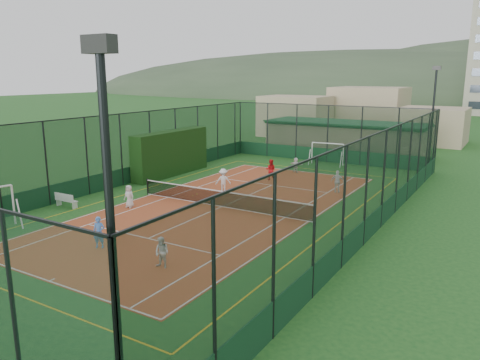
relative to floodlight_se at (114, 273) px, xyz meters
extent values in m
plane|color=#1C521F|center=(-8.60, 16.60, -4.12)|extent=(300.00, 300.00, 0.00)
cube|color=#A23B24|center=(-8.60, 16.60, -4.12)|extent=(11.17, 23.97, 0.01)
cube|color=black|center=(-16.90, 22.13, -2.42)|extent=(1.17, 7.78, 3.40)
imported|color=white|center=(-13.17, 13.69, -3.45)|extent=(0.70, 0.50, 1.33)
imported|color=#508CE4|center=(-9.65, 8.18, -3.40)|extent=(0.63, 0.57, 1.44)
imported|color=white|center=(-5.78, 7.92, -3.47)|extent=(0.65, 0.52, 1.28)
imported|color=white|center=(-10.46, 19.58, -3.33)|extent=(1.17, 1.07, 1.58)
imported|color=white|center=(-3.97, 23.40, -3.38)|extent=(0.91, 0.49, 1.48)
imported|color=white|center=(-9.06, 28.01, -3.53)|extent=(1.13, 0.49, 1.18)
imported|color=red|center=(-9.50, 24.52, -3.35)|extent=(0.87, 0.76, 1.53)
sphere|color=#CCE033|center=(-11.53, 17.66, -4.08)|extent=(0.07, 0.07, 0.07)
sphere|color=#CCE033|center=(-7.36, 17.66, -4.08)|extent=(0.07, 0.07, 0.07)
sphere|color=#CCE033|center=(-8.91, 17.37, -4.08)|extent=(0.07, 0.07, 0.07)
sphere|color=#CCE033|center=(-11.60, 18.19, -4.08)|extent=(0.07, 0.07, 0.07)
sphere|color=#CCE033|center=(-9.18, 17.47, -4.08)|extent=(0.07, 0.07, 0.07)
camera|label=1|loc=(6.02, -5.55, 3.50)|focal=35.00mm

